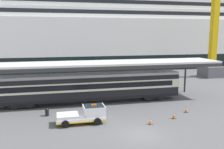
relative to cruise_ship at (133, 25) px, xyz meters
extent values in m
plane|color=#57585C|center=(-16.27, -53.77, -12.26)|extent=(400.00, 400.00, 0.00)
cube|color=black|center=(0.01, 0.01, -10.24)|extent=(141.26, 29.96, 4.04)
cube|color=silver|center=(0.01, 0.01, -3.51)|extent=(141.26, 29.96, 9.42)
cube|color=silver|center=(0.01, 0.01, 2.51)|extent=(129.96, 27.57, 2.64)
cube|color=black|center=(0.01, -13.72, 2.65)|extent=(124.31, 0.12, 0.95)
cube|color=silver|center=(0.01, 0.01, 5.15)|extent=(124.76, 26.46, 2.64)
cube|color=black|center=(0.01, -13.17, 5.28)|extent=(119.34, 0.12, 0.95)
cube|color=silver|center=(-19.41, -41.34, -6.77)|extent=(37.50, 5.83, 0.25)
cube|color=#2D2D2D|center=(-19.41, -44.16, -7.15)|extent=(37.50, 0.20, 0.50)
cylinder|color=#2D2D2D|center=(-30.12, -38.83, -9.58)|extent=(0.28, 0.28, 5.37)
cylinder|color=#2D2D2D|center=(-24.76, -38.83, -9.58)|extent=(0.28, 0.28, 5.37)
cylinder|color=#2D2D2D|center=(-19.41, -38.83, -9.58)|extent=(0.28, 0.28, 5.37)
cylinder|color=#2D2D2D|center=(-14.05, -38.83, -9.58)|extent=(0.28, 0.28, 5.37)
cylinder|color=#2D2D2D|center=(-8.69, -38.83, -9.58)|extent=(0.28, 0.28, 5.37)
cylinder|color=#2D2D2D|center=(-3.34, -38.83, -9.58)|extent=(0.28, 0.28, 5.37)
cube|color=black|center=(-19.41, -41.84, -11.41)|extent=(25.13, 2.80, 0.40)
cube|color=black|center=(-19.41, -41.84, -10.76)|extent=(25.13, 2.80, 0.90)
cube|color=beige|center=(-19.41, -41.84, -9.71)|extent=(25.13, 2.80, 1.20)
cube|color=black|center=(-19.41, -43.21, -9.66)|extent=(23.12, 0.08, 0.72)
cube|color=black|center=(-19.41, -41.84, -8.81)|extent=(25.13, 2.80, 0.60)
cube|color=#ABABAB|center=(-19.41, -41.84, -8.33)|extent=(25.13, 2.69, 0.36)
cube|color=black|center=(-28.45, -41.84, -11.81)|extent=(3.20, 2.35, 0.50)
cylinder|color=black|center=(-29.35, -43.02, -11.84)|extent=(0.84, 0.12, 0.84)
cylinder|color=black|center=(-27.55, -43.02, -11.84)|extent=(0.84, 0.12, 0.84)
cube|color=black|center=(-10.36, -41.84, -11.81)|extent=(3.20, 2.35, 0.50)
cylinder|color=black|center=(-11.26, -43.02, -11.84)|extent=(0.84, 0.12, 0.84)
cylinder|color=black|center=(-9.46, -43.02, -11.84)|extent=(0.84, 0.12, 0.84)
cube|color=white|center=(-21.62, -49.54, -11.68)|extent=(5.22, 2.06, 0.36)
cube|color=#F2B20C|center=(-21.62, -49.54, -11.81)|extent=(5.22, 2.08, 0.12)
cube|color=white|center=(-20.16, -49.52, -10.95)|extent=(2.31, 1.94, 1.10)
cube|color=#19232D|center=(-20.16, -49.52, -10.60)|extent=(2.10, 1.86, 0.44)
cube|color=orange|center=(-20.16, -49.52, -10.32)|extent=(0.56, 0.21, 0.16)
cube|color=white|center=(-22.66, -49.55, -11.32)|extent=(2.93, 1.95, 0.36)
cylinder|color=black|center=(-19.96, -48.52, -11.86)|extent=(0.80, 0.26, 0.80)
cylinder|color=black|center=(-19.94, -50.52, -11.86)|extent=(0.80, 0.26, 0.80)
cylinder|color=black|center=(-23.29, -48.55, -11.86)|extent=(0.80, 0.26, 0.80)
cylinder|color=black|center=(-23.27, -50.55, -11.86)|extent=(0.80, 0.26, 0.80)
cube|color=black|center=(-11.14, -50.45, -12.24)|extent=(0.36, 0.36, 0.04)
cone|color=#EA590F|center=(-11.14, -50.45, -11.86)|extent=(0.30, 0.30, 0.72)
cylinder|color=white|center=(-11.14, -50.45, -11.82)|extent=(0.17, 0.17, 0.10)
cube|color=black|center=(-8.62, -48.72, -12.24)|extent=(0.36, 0.36, 0.04)
cone|color=#EA590F|center=(-8.62, -48.72, -11.93)|extent=(0.30, 0.30, 0.60)
cylinder|color=white|center=(-8.62, -48.72, -11.90)|extent=(0.17, 0.17, 0.08)
cube|color=black|center=(-14.40, -51.50, -12.24)|extent=(0.36, 0.36, 0.04)
cone|color=#EA590F|center=(-14.40, -51.50, -11.89)|extent=(0.30, 0.30, 0.68)
cylinder|color=white|center=(-14.40, -51.50, -11.85)|extent=(0.17, 0.17, 0.09)
cube|color=#595960|center=(9.89, -26.88, -11.06)|extent=(4.40, 4.40, 2.40)
cylinder|color=black|center=(-25.23, -46.25, -11.91)|extent=(0.44, 0.44, 0.70)
sphere|color=black|center=(-25.23, -46.25, -11.54)|extent=(0.48, 0.48, 0.48)
camera|label=1|loc=(-23.92, -74.80, -2.76)|focal=39.23mm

